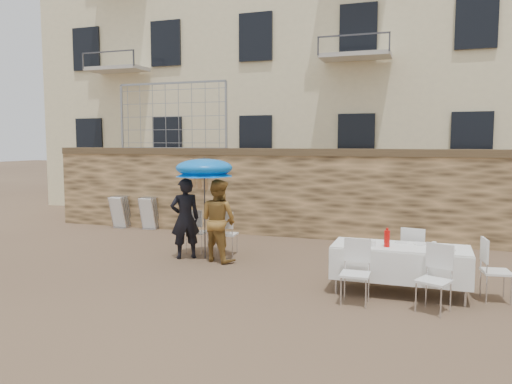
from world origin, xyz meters
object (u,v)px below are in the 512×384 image
(table_chair_side, at_px, (496,270))
(chair_stack_left, at_px, (124,211))
(woman_dress, at_px, (218,220))
(table_chair_front_left, at_px, (355,272))
(umbrella, at_px, (204,171))
(table_chair_back, at_px, (415,254))
(banquet_table, at_px, (400,249))
(soda_bottle, at_px, (387,239))
(table_chair_front_right, at_px, (434,279))
(chair_stack_right, at_px, (152,212))
(man_suit, at_px, (185,218))
(couple_chair_right, at_px, (227,233))
(couple_chair_left, at_px, (197,231))

(table_chair_side, height_order, chair_stack_left, table_chair_side)
(woman_dress, bearing_deg, chair_stack_left, -14.74)
(table_chair_front_left, distance_m, chair_stack_left, 8.55)
(woman_dress, height_order, umbrella, umbrella)
(table_chair_front_left, relative_size, table_chair_back, 1.00)
(banquet_table, xyz_separation_m, table_chair_front_left, (-0.60, -0.75, -0.25))
(woman_dress, relative_size, banquet_table, 0.79)
(soda_bottle, distance_m, table_chair_front_right, 1.02)
(banquet_table, relative_size, table_chair_side, 2.19)
(woman_dress, xyz_separation_m, chair_stack_right, (-3.26, 2.86, -0.37))
(table_chair_front_right, bearing_deg, soda_bottle, 162.77)
(chair_stack_left, bearing_deg, soda_bottle, -28.44)
(man_suit, relative_size, couple_chair_right, 1.74)
(couple_chair_left, height_order, table_chair_side, same)
(chair_stack_left, bearing_deg, table_chair_back, -21.54)
(umbrella, relative_size, table_chair_back, 2.01)
(table_chair_front_left, xyz_separation_m, table_chair_front_right, (1.10, -0.00, 0.00))
(woman_dress, distance_m, couple_chair_left, 0.99)
(man_suit, relative_size, chair_stack_right, 1.81)
(man_suit, distance_m, table_chair_side, 5.84)
(man_suit, distance_m, table_chair_front_right, 5.19)
(umbrella, height_order, table_chair_front_right, umbrella)
(couple_chair_left, bearing_deg, chair_stack_left, -36.63)
(couple_chair_right, xyz_separation_m, table_chair_side, (5.04, -1.53, 0.00))
(chair_stack_right, bearing_deg, chair_stack_left, 180.00)
(banquet_table, bearing_deg, table_chair_front_right, -56.31)
(chair_stack_left, bearing_deg, table_chair_side, -22.76)
(man_suit, relative_size, umbrella, 0.86)
(couple_chair_right, xyz_separation_m, soda_bottle, (3.44, -1.78, 0.43))
(table_chair_front_right, bearing_deg, woman_dress, 179.32)
(couple_chair_right, distance_m, soda_bottle, 3.90)
(soda_bottle, bearing_deg, man_suit, 163.51)
(couple_chair_right, bearing_deg, table_chair_front_left, 137.37)
(man_suit, bearing_deg, table_chair_front_right, 119.74)
(woman_dress, relative_size, table_chair_front_left, 1.73)
(woman_dress, distance_m, umbrella, 1.05)
(man_suit, xyz_separation_m, couple_chair_left, (0.00, 0.55, -0.35))
(table_chair_back, xyz_separation_m, chair_stack_left, (-7.95, 3.14, -0.02))
(soda_bottle, height_order, table_chair_front_right, soda_bottle)
(umbrella, bearing_deg, table_chair_front_left, -29.95)
(table_chair_back, bearing_deg, banquet_table, 86.76)
(umbrella, distance_m, table_chair_side, 5.61)
(umbrella, distance_m, chair_stack_right, 4.23)
(table_chair_front_left, bearing_deg, chair_stack_left, 146.90)
(umbrella, bearing_deg, soda_bottle, -19.51)
(couple_chair_right, height_order, table_chair_front_right, same)
(soda_bottle, xyz_separation_m, chair_stack_left, (-7.55, 4.09, -0.45))
(man_suit, xyz_separation_m, soda_bottle, (4.14, -1.23, 0.07))
(table_chair_side, bearing_deg, banquet_table, 85.92)
(table_chair_back, relative_size, chair_stack_right, 1.04)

